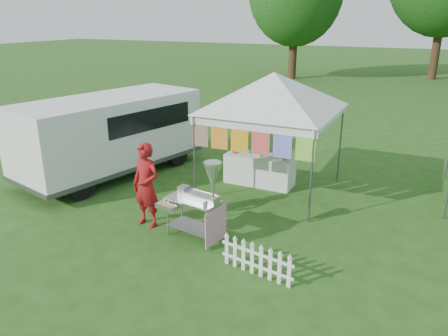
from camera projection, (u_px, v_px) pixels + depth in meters
The scene contains 7 objects.
ground at pixel (206, 251), 8.36m from camera, with size 120.00×120.00×0.00m, color #254D16.
canopy_main at pixel (274, 73), 10.34m from camera, with size 4.24×4.24×3.45m.
donut_cart at pixel (200, 194), 8.47m from camera, with size 1.30×0.81×1.68m.
vendor at pixel (146, 185), 9.12m from camera, with size 0.66×0.44×1.82m, color maroon.
cargo_van at pixel (114, 132), 12.20m from camera, with size 3.21×5.56×2.17m.
picket_fence at pixel (257, 260), 7.50m from camera, with size 1.42×0.27×0.56m.
display_table at pixel (259, 170), 11.58m from camera, with size 1.80×0.70×0.79m, color white.
Camera 1 is at (3.56, -6.46, 4.27)m, focal length 35.00 mm.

